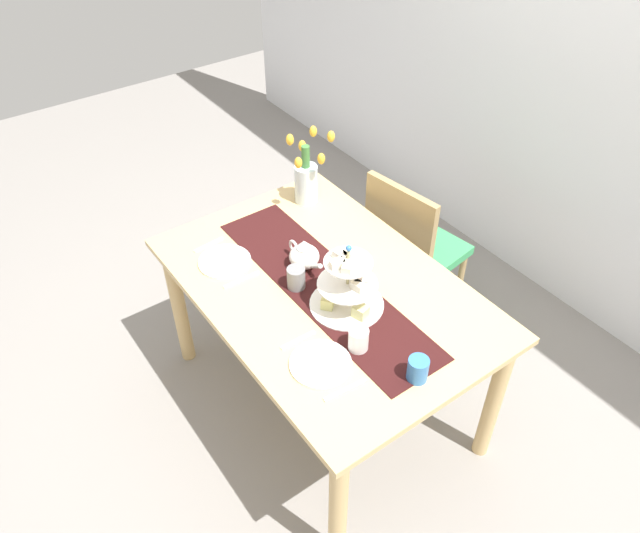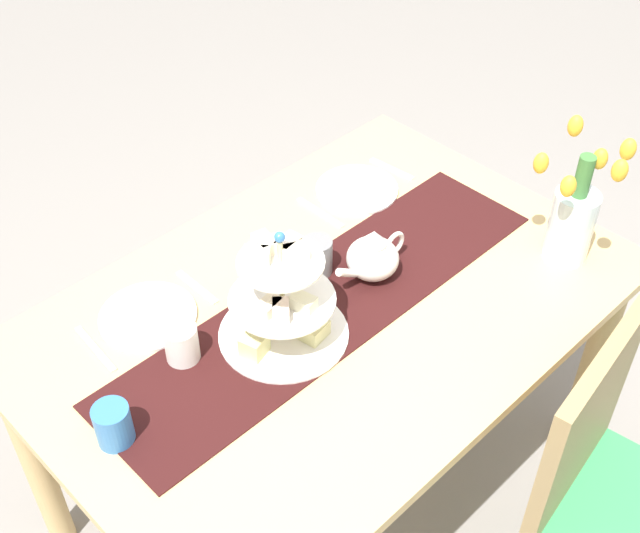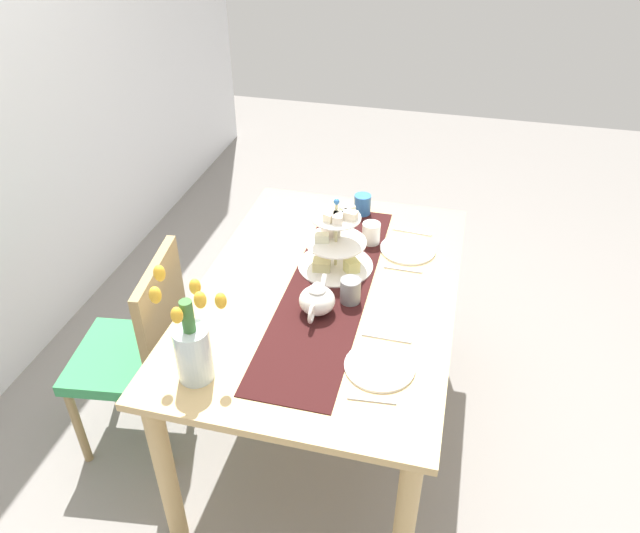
{
  "view_description": "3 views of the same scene",
  "coord_description": "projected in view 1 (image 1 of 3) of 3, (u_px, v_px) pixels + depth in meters",
  "views": [
    {
      "loc": [
        1.53,
        -1.13,
        2.51
      ],
      "look_at": [
        -0.01,
        -0.02,
        0.88
      ],
      "focal_mm": 34.66,
      "sensor_mm": 36.0,
      "label": 1
    },
    {
      "loc": [
        1.01,
        1.0,
        2.17
      ],
      "look_at": [
        -0.03,
        -0.06,
        0.83
      ],
      "focal_mm": 46.72,
      "sensor_mm": 36.0,
      "label": 2
    },
    {
      "loc": [
        -1.8,
        -0.42,
        2.17
      ],
      "look_at": [
        0.02,
        0.03,
        0.85
      ],
      "focal_mm": 34.11,
      "sensor_mm": 36.0,
      "label": 3
    }
  ],
  "objects": [
    {
      "name": "ground_plane",
      "position": [
        324.0,
        399.0,
        3.08
      ],
      "size": [
        8.0,
        8.0,
        0.0
      ],
      "primitive_type": "plane",
      "color": "gray"
    },
    {
      "name": "room_wall_rear",
      "position": [
        594.0,
        71.0,
        2.93
      ],
      "size": [
        6.0,
        0.08,
        2.6
      ],
      "primitive_type": "cube",
      "color": "silver",
      "rests_on": "ground_plane"
    },
    {
      "name": "dining_table",
      "position": [
        325.0,
        305.0,
        2.65
      ],
      "size": [
        1.45,
        0.97,
        0.77
      ],
      "color": "tan",
      "rests_on": "ground_plane"
    },
    {
      "name": "chair_left",
      "position": [
        411.0,
        246.0,
        3.2
      ],
      "size": [
        0.47,
        0.47,
        0.91
      ],
      "color": "#9C8254",
      "rests_on": "ground_plane"
    },
    {
      "name": "table_runner",
      "position": [
        324.0,
        285.0,
        2.57
      ],
      "size": [
        1.22,
        0.31,
        0.0
      ],
      "primitive_type": "cube",
      "color": "black",
      "rests_on": "dining_table"
    },
    {
      "name": "tiered_cake_stand",
      "position": [
        348.0,
        287.0,
        2.42
      ],
      "size": [
        0.3,
        0.3,
        0.3
      ],
      "color": "beige",
      "rests_on": "table_runner"
    },
    {
      "name": "teapot",
      "position": [
        304.0,
        256.0,
        2.63
      ],
      "size": [
        0.24,
        0.13,
        0.14
      ],
      "color": "white",
      "rests_on": "table_runner"
    },
    {
      "name": "tulip_vase",
      "position": [
        306.0,
        177.0,
        2.95
      ],
      "size": [
        0.18,
        0.22,
        0.37
      ],
      "color": "silver",
      "rests_on": "dining_table"
    },
    {
      "name": "dinner_plate_left",
      "position": [
        225.0,
        261.0,
        2.68
      ],
      "size": [
        0.23,
        0.23,
        0.01
      ],
      "primitive_type": "cylinder",
      "color": "white",
      "rests_on": "dining_table"
    },
    {
      "name": "fork_left",
      "position": [
        209.0,
        245.0,
        2.77
      ],
      "size": [
        0.03,
        0.15,
        0.01
      ],
      "primitive_type": "cube",
      "rotation": [
        0.0,
        0.0,
        0.09
      ],
      "color": "silver",
      "rests_on": "dining_table"
    },
    {
      "name": "knife_left",
      "position": [
        242.0,
        280.0,
        2.59
      ],
      "size": [
        0.02,
        0.17,
        0.01
      ],
      "primitive_type": "cube",
      "rotation": [
        0.0,
        0.0,
        -0.01
      ],
      "color": "silver",
      "rests_on": "dining_table"
    },
    {
      "name": "dinner_plate_right",
      "position": [
        321.0,
        364.0,
        2.25
      ],
      "size": [
        0.23,
        0.23,
        0.01
      ],
      "primitive_type": "cylinder",
      "color": "white",
      "rests_on": "dining_table"
    },
    {
      "name": "fork_right",
      "position": [
        298.0,
        340.0,
        2.34
      ],
      "size": [
        0.02,
        0.15,
        0.01
      ],
      "primitive_type": "cube",
      "rotation": [
        0.0,
        0.0,
        -0.01
      ],
      "color": "silver",
      "rests_on": "dining_table"
    },
    {
      "name": "knife_right",
      "position": [
        345.0,
        390.0,
        2.16
      ],
      "size": [
        0.03,
        0.17,
        0.01
      ],
      "primitive_type": "cube",
      "rotation": [
        0.0,
        0.0,
        -0.08
      ],
      "color": "silver",
      "rests_on": "dining_table"
    },
    {
      "name": "mug_grey",
      "position": [
        296.0,
        278.0,
        2.53
      ],
      "size": [
        0.08,
        0.08,
        0.09
      ],
      "primitive_type": "cylinder",
      "color": "slate",
      "rests_on": "table_runner"
    },
    {
      "name": "mug_white_text",
      "position": [
        358.0,
        340.0,
        2.28
      ],
      "size": [
        0.08,
        0.08,
        0.09
      ],
      "primitive_type": "cylinder",
      "color": "white",
      "rests_on": "dining_table"
    },
    {
      "name": "mug_orange",
      "position": [
        418.0,
        369.0,
        2.17
      ],
      "size": [
        0.08,
        0.08,
        0.09
      ],
      "primitive_type": "cylinder",
      "color": "#3370B7",
      "rests_on": "dining_table"
    }
  ]
}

